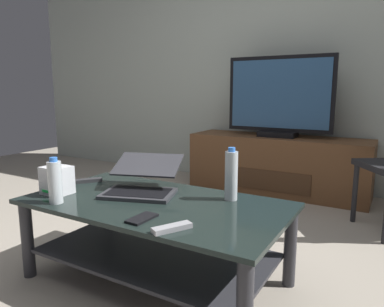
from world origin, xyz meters
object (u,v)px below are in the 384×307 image
object	(u,v)px
coffee_table	(155,226)
cell_phone	(142,218)
water_bottle_near	(55,182)
tv_remote	(88,180)
router_box	(57,180)
media_cabinet	(277,164)
television	(279,98)
water_bottle_far	(231,175)
laptop	(142,181)
soundbar_remote	(172,228)

from	to	relation	value
coffee_table	cell_phone	bearing A→B (deg)	-65.96
water_bottle_near	tv_remote	distance (m)	0.40
coffee_table	router_box	xyz separation A→B (m)	(-0.51, -0.15, 0.20)
media_cabinet	television	size ratio (longest dim) A/B	1.70
water_bottle_far	tv_remote	world-z (taller)	water_bottle_far
laptop	soundbar_remote	xyz separation A→B (m)	(0.42, -0.36, -0.05)
media_cabinet	cell_phone	xyz separation A→B (m)	(0.06, -2.11, 0.16)
coffee_table	tv_remote	world-z (taller)	tv_remote
laptop	water_bottle_far	world-z (taller)	water_bottle_far
coffee_table	laptop	xyz separation A→B (m)	(-0.15, 0.10, 0.18)
tv_remote	coffee_table	bearing A→B (deg)	29.08
water_bottle_far	tv_remote	xyz separation A→B (m)	(-0.86, -0.11, -0.11)
router_box	water_bottle_far	xyz separation A→B (m)	(0.82, 0.36, 0.05)
media_cabinet	coffee_table	bearing A→B (deg)	-91.15
laptop	router_box	world-z (taller)	laptop
water_bottle_near	tv_remote	bearing A→B (deg)	114.61
media_cabinet	soundbar_remote	world-z (taller)	media_cabinet
router_box	water_bottle_far	bearing A→B (deg)	23.67
cell_phone	tv_remote	size ratio (longest dim) A/B	0.88
router_box	tv_remote	xyz separation A→B (m)	(-0.04, 0.25, -0.06)
water_bottle_near	cell_phone	distance (m)	0.50
tv_remote	soundbar_remote	world-z (taller)	same
media_cabinet	laptop	size ratio (longest dim) A/B	3.37
media_cabinet	tv_remote	xyz separation A→B (m)	(-0.59, -1.78, 0.16)
laptop	soundbar_remote	world-z (taller)	laptop
television	laptop	size ratio (longest dim) A/B	1.99
water_bottle_near	coffee_table	bearing A→B (deg)	33.64
media_cabinet	water_bottle_near	size ratio (longest dim) A/B	7.35
coffee_table	water_bottle_far	world-z (taller)	water_bottle_far
router_box	soundbar_remote	world-z (taller)	router_box
laptop	water_bottle_near	distance (m)	0.43
media_cabinet	cell_phone	bearing A→B (deg)	-88.25
laptop	tv_remote	world-z (taller)	laptop
coffee_table	media_cabinet	size ratio (longest dim) A/B	0.78
coffee_table	water_bottle_near	distance (m)	0.52
television	water_bottle_far	size ratio (longest dim) A/B	3.69
media_cabinet	tv_remote	world-z (taller)	media_cabinet
media_cabinet	cell_phone	distance (m)	2.11
media_cabinet	tv_remote	size ratio (longest dim) A/B	10.14
water_bottle_near	tv_remote	xyz separation A→B (m)	(-0.16, 0.35, -0.09)
television	water_bottle_far	world-z (taller)	television
media_cabinet	water_bottle_far	bearing A→B (deg)	-80.79
router_box	soundbar_remote	bearing A→B (deg)	-8.16
water_bottle_far	tv_remote	bearing A→B (deg)	-172.61
water_bottle_near	router_box	bearing A→B (deg)	138.30
television	water_bottle_near	size ratio (longest dim) A/B	4.33
television	laptop	distance (m)	1.81
laptop	cell_phone	bearing A→B (deg)	-52.39
television	soundbar_remote	bearing A→B (deg)	-83.64
router_box	cell_phone	distance (m)	0.62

